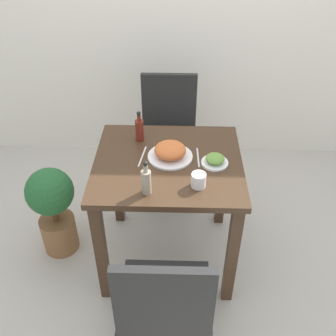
% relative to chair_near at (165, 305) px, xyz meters
% --- Properties ---
extents(ground_plane, '(16.00, 16.00, 0.00)m').
position_rel_chair_near_xyz_m(ground_plane, '(-0.01, 0.74, -0.53)').
color(ground_plane, '#B7B2A8').
extents(dining_table, '(0.82, 0.74, 0.77)m').
position_rel_chair_near_xyz_m(dining_table, '(-0.01, 0.74, 0.10)').
color(dining_table, '#3D2819').
rests_on(dining_table, ground_plane).
extents(chair_near, '(0.42, 0.42, 0.92)m').
position_rel_chair_near_xyz_m(chair_near, '(0.00, 0.00, 0.00)').
color(chair_near, black).
rests_on(chair_near, ground_plane).
extents(chair_far, '(0.42, 0.42, 0.92)m').
position_rel_chair_near_xyz_m(chair_far, '(-0.02, 1.45, 0.00)').
color(chair_far, black).
rests_on(chair_far, ground_plane).
extents(food_plate, '(0.25, 0.25, 0.09)m').
position_rel_chair_near_xyz_m(food_plate, '(0.00, 0.78, 0.29)').
color(food_plate, white).
rests_on(food_plate, dining_table).
extents(side_plate, '(0.15, 0.15, 0.06)m').
position_rel_chair_near_xyz_m(side_plate, '(0.25, 0.72, 0.27)').
color(side_plate, white).
rests_on(side_plate, dining_table).
extents(drink_cup, '(0.07, 0.07, 0.08)m').
position_rel_chair_near_xyz_m(drink_cup, '(0.15, 0.53, 0.28)').
color(drink_cup, white).
rests_on(drink_cup, dining_table).
extents(sauce_bottle, '(0.05, 0.05, 0.19)m').
position_rel_chair_near_xyz_m(sauce_bottle, '(-0.18, 0.95, 0.32)').
color(sauce_bottle, maroon).
rests_on(sauce_bottle, dining_table).
extents(condiment_bottle, '(0.05, 0.05, 0.19)m').
position_rel_chair_near_xyz_m(condiment_bottle, '(-0.11, 0.47, 0.32)').
color(condiment_bottle, gray).
rests_on(condiment_bottle, dining_table).
extents(fork_utensil, '(0.04, 0.19, 0.00)m').
position_rel_chair_near_xyz_m(fork_utensil, '(-0.15, 0.78, 0.25)').
color(fork_utensil, silver).
rests_on(fork_utensil, dining_table).
extents(spoon_utensil, '(0.01, 0.18, 0.00)m').
position_rel_chair_near_xyz_m(spoon_utensil, '(0.16, 0.78, 0.25)').
color(spoon_utensil, silver).
rests_on(spoon_utensil, dining_table).
extents(potted_plant_left, '(0.30, 0.30, 0.64)m').
position_rel_chair_near_xyz_m(potted_plant_left, '(-0.73, 0.78, -0.16)').
color(potted_plant_left, brown).
rests_on(potted_plant_left, ground_plane).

